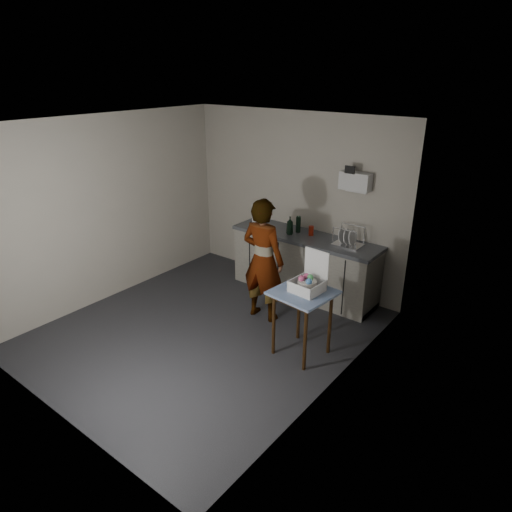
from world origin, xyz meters
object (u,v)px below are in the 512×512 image
Objects in this scene: side_table at (303,300)px; soda_can at (311,231)px; paper_towel at (256,214)px; dish_rack at (348,241)px; standing_man at (263,260)px; bakery_box at (308,282)px; soap_bottle at (290,226)px; dark_bottle at (298,224)px; kitchen_counter at (304,266)px.

soda_can reaches higher than side_table.
side_table is 2.62× the size of paper_towel.
standing_man is at bearing -126.09° from dish_rack.
paper_towel is 0.69× the size of bakery_box.
soap_bottle is (-0.16, 0.85, 0.21)m from standing_man.
dish_rack is (0.82, -0.04, -0.06)m from dark_bottle.
soda_can is 0.36× the size of dish_rack.
dark_bottle is at bearing -86.15° from standing_man.
kitchen_counter is at bearing 127.61° from bakery_box.
bakery_box is at bearing -56.76° from kitchen_counter.
side_table is 1.68m from soap_bottle.
dish_rack is (0.60, -0.03, -0.01)m from soda_can.
soap_bottle is 0.85× the size of paper_towel.
dish_rack is at bearing 7.60° from soap_bottle.
standing_man reaches higher than soap_bottle.
kitchen_counter is 1.63m from bakery_box.
side_table is at bearing -38.06° from paper_towel.
kitchen_counter is at bearing 127.38° from side_table.
standing_man is at bearing -96.05° from soda_can.
side_table is 0.21m from bakery_box.
side_table is 0.49× the size of standing_man.
standing_man reaches higher than paper_towel.
dark_bottle reaches higher than soda_can.
side_table is 1.42m from dish_rack.
soap_bottle is at bearing -150.66° from soda_can.
dark_bottle is at bearing 178.42° from soda_can.
bakery_box is at bearing 70.86° from side_table.
soap_bottle is 0.70m from paper_towel.
dish_rack is at bearing 2.32° from kitchen_counter.
paper_towel is at bearing -179.16° from dish_rack.
kitchen_counter is 2.75× the size of side_table.
kitchen_counter reaches higher than side_table.
bakery_box is (0.91, -0.36, 0.09)m from standing_man.
dish_rack is at bearing -128.91° from standing_man.
soap_bottle is 1.11× the size of dark_bottle.
paper_towel reaches higher than side_table.
paper_towel reaches higher than kitchen_counter.
soda_can is (0.11, 1.00, 0.15)m from standing_man.
soda_can is 0.23m from dark_bottle.
kitchen_counter is 4.95× the size of bakery_box.
bakery_box reaches higher than paper_towel.
kitchen_counter is 8.44× the size of soap_bottle.
kitchen_counter is 0.56m from soda_can.
dark_bottle is at bearing 177.15° from dish_rack.
soda_can is at bearing -1.58° from dark_bottle.
standing_man is at bearing -93.26° from kitchen_counter.
soap_bottle is 0.31m from soda_can.
soap_bottle is 0.70× the size of dish_rack.
paper_towel is (-0.86, 0.95, 0.23)m from standing_man.
paper_towel is at bearing -176.56° from soda_can.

